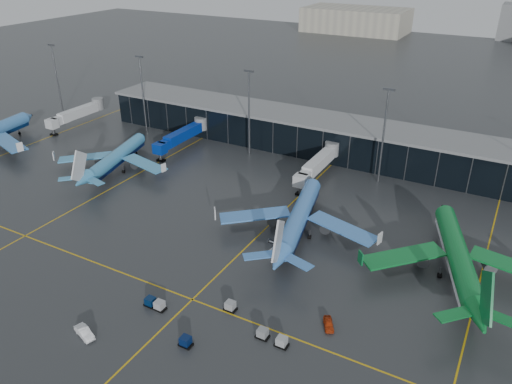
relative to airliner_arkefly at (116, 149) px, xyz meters
The scene contains 12 objects.
ground 47.68m from the airliner_arkefly, 27.62° to the right, with size 600.00×600.00×0.00m, color #282B2D.
terminal_pier 57.98m from the airliner_arkefly, 43.72° to the left, with size 142.00×17.00×10.70m.
jet_bridges 22.22m from the airliner_arkefly, 71.86° to the left, with size 94.00×27.50×7.20m.
flood_masts 55.21m from the airliner_arkefly, 30.90° to the left, with size 203.00×0.50×25.50m.
taxi_lines 53.46m from the airliner_arkefly, 12.30° to the right, with size 220.00×120.00×0.02m.
airliner_arkefly is the anchor object (origin of this frame).
airliner_klm_near 59.37m from the airliner_arkefly, ahead, with size 37.01×42.15×12.95m, color #407FD3, non-canonical shape.
airliner_aer_lingus 92.20m from the airliner_arkefly, ahead, with size 38.63×44.00×13.52m, color #0D732F, non-canonical shape.
baggage_carts 71.51m from the airliner_arkefly, 34.96° to the right, with size 27.04×12.36×1.70m.
mobile_airstair 60.80m from the airliner_arkefly, 15.42° to the right, with size 2.63×3.48×3.45m.
service_van_red 82.67m from the airliner_arkefly, 22.58° to the right, with size 1.55×3.85×1.31m, color #B5330D.
service_van_white 67.81m from the airliner_arkefly, 51.78° to the right, with size 1.60×4.59×1.51m, color white.
Camera 1 is at (54.82, -72.26, 58.43)m, focal length 35.00 mm.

